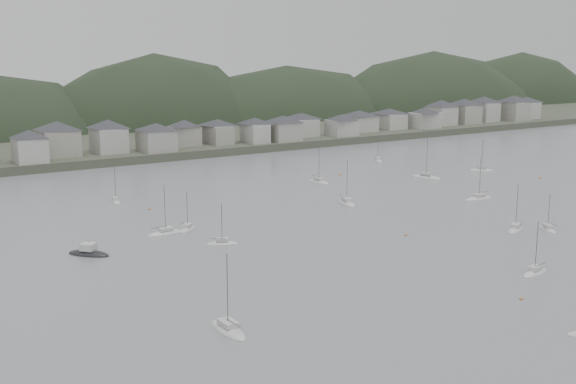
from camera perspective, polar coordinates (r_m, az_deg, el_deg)
ground at (r=124.56m, az=19.56°, el=-8.40°), size 900.00×900.00×0.00m
far_shore_land at (r=378.64m, az=-18.71°, el=4.80°), size 900.00×250.00×3.00m
forested_ridge at (r=357.04m, az=-16.76°, el=2.49°), size 851.55×103.94×102.57m
waterfront_town at (r=293.48m, az=-3.40°, el=5.06°), size 451.48×28.46×12.92m
moored_fleet at (r=170.61m, az=1.93°, el=-2.40°), size 209.65×149.14×13.81m
motor_launch_far at (r=150.16m, az=-15.37°, el=-4.68°), size 8.24×9.00×4.13m
mooring_buoys at (r=170.20m, az=3.86°, el=-2.46°), size 189.90×110.91×0.70m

